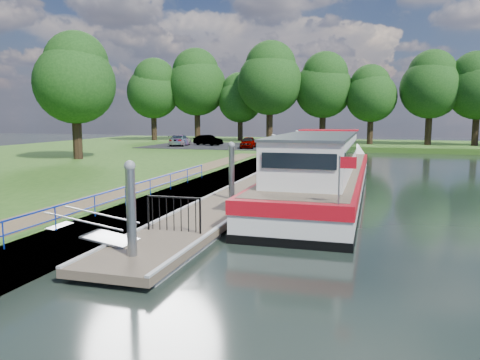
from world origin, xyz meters
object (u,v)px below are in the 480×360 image
(car_b, at_px, (208,140))
(car_c, at_px, (180,140))
(barge, at_px, (324,174))
(car_a, at_px, (248,142))
(pontoon, at_px, (256,189))

(car_b, bearing_deg, car_c, 139.29)
(barge, bearing_deg, car_c, 127.89)
(barge, bearing_deg, car_a, 114.61)
(pontoon, xyz_separation_m, car_a, (-6.30, 21.68, 1.24))
(pontoon, distance_m, barge, 3.71)
(pontoon, height_order, car_b, car_b)
(barge, distance_m, car_a, 23.75)
(car_b, bearing_deg, car_a, -99.30)
(car_a, relative_size, car_b, 0.99)
(barge, relative_size, car_c, 5.10)
(barge, distance_m, car_b, 29.11)
(pontoon, relative_size, car_c, 7.24)
(car_a, bearing_deg, barge, -72.60)
(barge, xyz_separation_m, car_a, (-9.89, 21.59, 0.33))
(barge, relative_size, car_b, 6.11)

